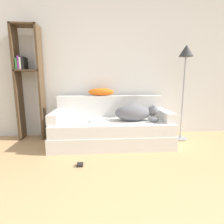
# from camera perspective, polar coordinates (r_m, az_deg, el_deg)

# --- Properties ---
(wall_back) EXTENTS (7.08, 0.06, 2.70)m
(wall_back) POSITION_cam_1_polar(r_m,az_deg,el_deg) (3.31, 0.99, 16.08)
(wall_back) COLOR silver
(wall_back) RESTS_ON ground_plane
(couch) EXTENTS (1.86, 0.83, 0.39)m
(couch) POSITION_cam_1_polar(r_m,az_deg,el_deg) (2.85, -0.14, -6.57)
(couch) COLOR silver
(couch) RESTS_ON ground_plane
(couch_backrest) EXTENTS (1.82, 0.15, 0.36)m
(couch_backrest) POSITION_cam_1_polar(r_m,az_deg,el_deg) (3.10, -0.61, 2.02)
(couch_backrest) COLOR silver
(couch_backrest) RESTS_ON couch
(couch_arm_left) EXTENTS (0.15, 0.64, 0.15)m
(couch_arm_left) POSITION_cam_1_polar(r_m,az_deg,el_deg) (2.84, -17.59, -1.40)
(couch_arm_left) COLOR silver
(couch_arm_left) RESTS_ON couch
(couch_arm_right) EXTENTS (0.15, 0.64, 0.15)m
(couch_arm_right) POSITION_cam_1_polar(r_m,az_deg,el_deg) (2.96, 16.61, -0.91)
(couch_arm_right) COLOR silver
(couch_arm_right) RESTS_ON couch
(dog) EXTENTS (0.68, 0.31, 0.25)m
(dog) POSITION_cam_1_polar(r_m,az_deg,el_deg) (2.75, 7.62, -0.22)
(dog) COLOR slate
(dog) RESTS_ON couch
(laptop) EXTENTS (0.32, 0.27, 0.02)m
(laptop) POSITION_cam_1_polar(r_m,az_deg,el_deg) (2.72, -4.34, -2.89)
(laptop) COLOR silver
(laptop) RESTS_ON couch
(throw_pillow) EXTENTS (0.45, 0.15, 0.13)m
(throw_pillow) POSITION_cam_1_polar(r_m,az_deg,el_deg) (3.09, -3.57, 6.57)
(throw_pillow) COLOR orange
(throw_pillow) RESTS_ON couch_backrest
(bookshelf) EXTENTS (0.42, 0.26, 1.90)m
(bookshelf) POSITION_cam_1_polar(r_m,az_deg,el_deg) (3.31, -25.58, 9.85)
(bookshelf) COLOR #4C3823
(bookshelf) RESTS_ON ground_plane
(floor_lamp) EXTENTS (0.25, 0.25, 1.58)m
(floor_lamp) POSITION_cam_1_polar(r_m,az_deg,el_deg) (3.18, 22.78, 13.74)
(floor_lamp) COLOR gray
(floor_lamp) RESTS_ON ground_plane
(power_adapter) EXTENTS (0.07, 0.07, 0.03)m
(power_adapter) POSITION_cam_1_polar(r_m,az_deg,el_deg) (2.23, -10.40, -16.56)
(power_adapter) COLOR black
(power_adapter) RESTS_ON ground_plane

